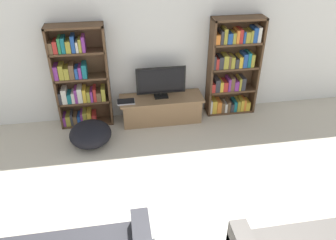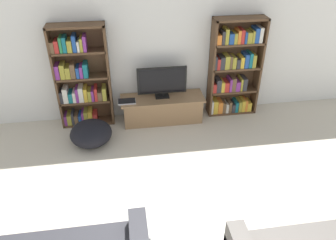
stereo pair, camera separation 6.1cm
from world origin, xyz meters
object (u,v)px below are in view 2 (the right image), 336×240
bookshelf_right (233,69)px  laptop (127,101)px  bookshelf_left (81,79)px  television (162,82)px  tv_stand (162,109)px  beanbag_ottoman (91,133)px

bookshelf_right → laptop: size_ratio=5.77×
bookshelf_left → television: bearing=-4.7°
bookshelf_right → tv_stand: bookshelf_right is taller
bookshelf_left → tv_stand: bearing=-5.6°
tv_stand → television: bearing=90.0°
bookshelf_right → beanbag_ottoman: size_ratio=2.63×
bookshelf_right → laptop: bearing=-173.9°
bookshelf_left → tv_stand: size_ratio=1.21×
bookshelf_right → television: bookshelf_right is taller
tv_stand → beanbag_ottoman: 1.35m
tv_stand → television: (-0.00, 0.02, 0.52)m
bookshelf_right → tv_stand: size_ratio=1.21×
beanbag_ottoman → television: bearing=24.5°
bookshelf_right → beanbag_ottoman: bookshelf_right is taller
bookshelf_left → beanbag_ottoman: (0.13, -0.68, -0.65)m
television → bookshelf_right: bearing=4.8°
tv_stand → beanbag_ottoman: tv_stand is taller
bookshelf_left → laptop: bookshelf_left is taller
bookshelf_right → bookshelf_left: bearing=179.9°
bookshelf_right → tv_stand: 1.44m
television → bookshelf_left: bearing=175.3°
bookshelf_left → tv_stand: bookshelf_left is taller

